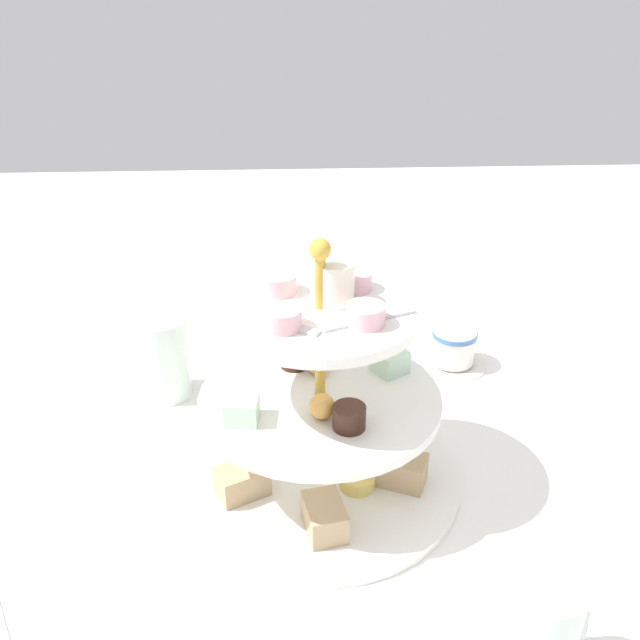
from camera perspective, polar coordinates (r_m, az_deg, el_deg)
ground_plane at (r=0.72m, az=-0.00°, el=-13.09°), size 2.40×2.40×0.00m
tiered_serving_stand at (r=0.67m, az=0.05°, el=-8.02°), size 0.29×0.29×0.26m
water_glass_tall_right at (r=0.55m, az=17.29°, el=-23.73°), size 0.07×0.07×0.11m
water_glass_short_left at (r=0.93m, az=2.03°, el=-0.28°), size 0.06×0.06×0.08m
teacup_with_saucer at (r=0.91m, az=11.12°, el=-2.38°), size 0.09×0.09×0.05m
butter_knife_right at (r=0.81m, az=23.52°, el=-10.34°), size 0.05×0.17×0.00m
water_glass_mid_back at (r=0.84m, az=-12.95°, el=-3.09°), size 0.06×0.06×0.10m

